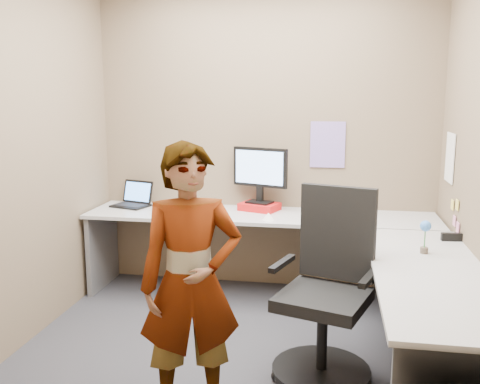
% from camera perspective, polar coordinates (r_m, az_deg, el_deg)
% --- Properties ---
extents(ground, '(3.00, 3.00, 0.00)m').
position_cam_1_polar(ground, '(3.88, -0.01, -16.13)').
color(ground, '#2A292F').
rests_on(ground, ground).
extents(wall_back, '(3.00, 0.00, 3.00)m').
position_cam_1_polar(wall_back, '(4.77, 2.70, 5.79)').
color(wall_back, brown).
rests_on(wall_back, ground).
extents(wall_left, '(0.00, 2.70, 2.70)m').
position_cam_1_polar(wall_left, '(4.03, -21.57, 4.21)').
color(wall_left, brown).
rests_on(wall_left, ground).
extents(desk, '(2.98, 2.58, 0.73)m').
position_cam_1_polar(desk, '(3.98, 7.21, -6.42)').
color(desk, '#AEAEAE').
rests_on(desk, ground).
extents(paper_ream, '(0.38, 0.33, 0.06)m').
position_cam_1_polar(paper_ream, '(4.69, 2.09, -1.57)').
color(paper_ream, red).
rests_on(paper_ream, desk).
extents(monitor, '(0.49, 0.23, 0.48)m').
position_cam_1_polar(monitor, '(4.65, 2.14, 2.31)').
color(monitor, black).
rests_on(monitor, paper_ream).
extents(laptop, '(0.38, 0.34, 0.22)m').
position_cam_1_polar(laptop, '(4.96, -11.27, -0.80)').
color(laptop, black).
rests_on(laptop, desk).
extents(trackball_mouse, '(0.12, 0.08, 0.07)m').
position_cam_1_polar(trackball_mouse, '(4.68, -3.54, -1.67)').
color(trackball_mouse, '#B7B7BC').
rests_on(trackball_mouse, desk).
extents(origami, '(0.10, 0.10, 0.06)m').
position_cam_1_polar(origami, '(4.33, 3.05, -2.61)').
color(origami, white).
rests_on(origami, desk).
extents(stapler, '(0.15, 0.06, 0.05)m').
position_cam_1_polar(stapler, '(4.00, 21.71, -4.48)').
color(stapler, black).
rests_on(stapler, desk).
extents(flower, '(0.07, 0.07, 0.22)m').
position_cam_1_polar(flower, '(3.60, 19.15, -4.01)').
color(flower, brown).
rests_on(flower, desk).
extents(calendar_purple, '(0.30, 0.01, 0.40)m').
position_cam_1_polar(calendar_purple, '(4.73, 9.33, 5.01)').
color(calendar_purple, '#846BB7').
rests_on(calendar_purple, wall_back).
extents(calendar_white, '(0.01, 0.28, 0.38)m').
position_cam_1_polar(calendar_white, '(4.44, 21.49, 3.42)').
color(calendar_white, white).
rests_on(calendar_white, wall_right).
extents(sticky_note_a, '(0.01, 0.07, 0.07)m').
position_cam_1_polar(sticky_note_a, '(4.14, 22.15, -1.28)').
color(sticky_note_a, '#F2E059').
rests_on(sticky_note_a, wall_right).
extents(sticky_note_b, '(0.01, 0.07, 0.07)m').
position_cam_1_polar(sticky_note_b, '(4.22, 21.89, -2.88)').
color(sticky_note_b, pink).
rests_on(sticky_note_b, wall_right).
extents(sticky_note_c, '(0.01, 0.07, 0.07)m').
position_cam_1_polar(sticky_note_c, '(4.11, 22.21, -3.53)').
color(sticky_note_c, pink).
rests_on(sticky_note_c, wall_right).
extents(sticky_note_d, '(0.01, 0.07, 0.07)m').
position_cam_1_polar(sticky_note_d, '(4.29, 21.71, -1.27)').
color(sticky_note_d, '#F2E059').
rests_on(sticky_note_d, wall_right).
extents(office_chair, '(0.66, 0.64, 1.15)m').
position_cam_1_polar(office_chair, '(3.41, 9.23, -11.51)').
color(office_chair, black).
rests_on(office_chair, ground).
extents(person, '(0.64, 0.53, 1.50)m').
position_cam_1_polar(person, '(2.88, -5.27, -9.64)').
color(person, '#999399').
rests_on(person, ground).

